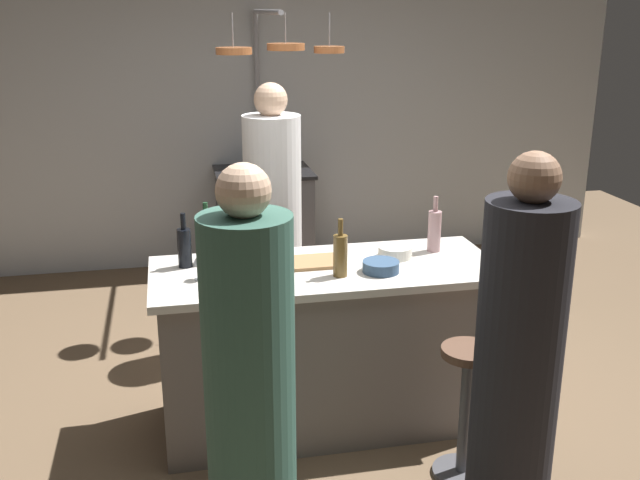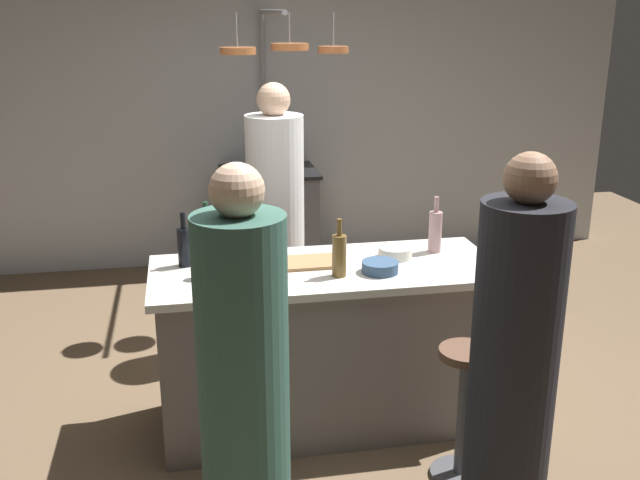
{
  "view_description": "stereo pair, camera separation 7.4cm",
  "coord_description": "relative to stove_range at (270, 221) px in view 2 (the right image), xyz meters",
  "views": [
    {
      "loc": [
        -0.76,
        -3.47,
        2.18
      ],
      "look_at": [
        0.0,
        0.15,
        1.0
      ],
      "focal_mm": 41.0,
      "sensor_mm": 36.0,
      "label": 1
    },
    {
      "loc": [
        -0.69,
        -3.49,
        2.18
      ],
      "look_at": [
        0.0,
        0.15,
        1.0
      ],
      "focal_mm": 41.0,
      "sensor_mm": 36.0,
      "label": 2
    }
  ],
  "objects": [
    {
      "name": "wine_bottle_rose",
      "position": [
        0.64,
        -2.32,
        0.57
      ],
      "size": [
        0.07,
        0.07,
        0.31
      ],
      "color": "#B78C8E",
      "rests_on": "kitchen_island"
    },
    {
      "name": "wine_glass_near_right_guest",
      "position": [
        -0.64,
        -2.5,
        0.56
      ],
      "size": [
        0.07,
        0.07,
        0.15
      ],
      "color": "silver",
      "rests_on": "kitchen_island"
    },
    {
      "name": "mixing_bowl_blue",
      "position": [
        0.26,
        -2.58,
        0.48
      ],
      "size": [
        0.19,
        0.19,
        0.06
      ],
      "primitive_type": "cylinder",
      "color": "#334C6B",
      "rests_on": "kitchen_island"
    },
    {
      "name": "bar_stool_right",
      "position": [
        0.54,
        -3.07,
        -0.07
      ],
      "size": [
        0.28,
        0.28,
        0.68
      ],
      "color": "#4C4C51",
      "rests_on": "ground_plane"
    },
    {
      "name": "guest_left",
      "position": [
        -0.51,
        -3.42,
        0.33
      ],
      "size": [
        0.35,
        0.35,
        1.67
      ],
      "color": "#33594C",
      "rests_on": "ground_plane"
    },
    {
      "name": "wine_bottle_dark",
      "position": [
        -0.71,
        -2.29,
        0.56
      ],
      "size": [
        0.07,
        0.07,
        0.29
      ],
      "color": "black",
      "rests_on": "kitchen_island"
    },
    {
      "name": "back_wall",
      "position": [
        0.0,
        0.4,
        0.85
      ],
      "size": [
        6.4,
        0.16,
        2.6
      ],
      "primitive_type": "cube",
      "color": "#B2B7BC",
      "rests_on": "ground_plane"
    },
    {
      "name": "ground_plane",
      "position": [
        0.0,
        -2.45,
        -0.45
      ],
      "size": [
        9.0,
        9.0,
        0.0
      ],
      "primitive_type": "plane",
      "color": "brown"
    },
    {
      "name": "overhead_pot_rack",
      "position": [
        0.0,
        -0.51,
        1.24
      ],
      "size": [
        0.87,
        1.38,
        2.17
      ],
      "color": "gray",
      "rests_on": "ground_plane"
    },
    {
      "name": "bar_stool_left",
      "position": [
        -0.49,
        -3.07,
        -0.07
      ],
      "size": [
        0.28,
        0.28,
        0.68
      ],
      "color": "#4C4C51",
      "rests_on": "ground_plane"
    },
    {
      "name": "mixing_bowl_ceramic",
      "position": [
        0.4,
        -2.37,
        0.48
      ],
      "size": [
        0.18,
        0.18,
        0.06
      ],
      "primitive_type": "cylinder",
      "color": "silver",
      "rests_on": "kitchen_island"
    },
    {
      "name": "guest_right",
      "position": [
        0.58,
        -3.47,
        0.33
      ],
      "size": [
        0.35,
        0.35,
        1.67
      ],
      "color": "black",
      "rests_on": "ground_plane"
    },
    {
      "name": "chef",
      "position": [
        -0.12,
        -1.42,
        0.36
      ],
      "size": [
        0.37,
        0.37,
        1.75
      ],
      "color": "white",
      "rests_on": "ground_plane"
    },
    {
      "name": "cutting_board",
      "position": [
        -0.07,
        -2.39,
        0.46
      ],
      "size": [
        0.32,
        0.22,
        0.02
      ],
      "primitive_type": "cube",
      "color": "#997047",
      "rests_on": "kitchen_island"
    },
    {
      "name": "pepper_mill",
      "position": [
        -0.28,
        -2.19,
        0.56
      ],
      "size": [
        0.05,
        0.05,
        0.21
      ],
      "primitive_type": "cylinder",
      "color": "#382319",
      "rests_on": "kitchen_island"
    },
    {
      "name": "wine_glass_by_chef",
      "position": [
        -0.3,
        -2.55,
        0.56
      ],
      "size": [
        0.07,
        0.07,
        0.15
      ],
      "color": "silver",
      "rests_on": "kitchen_island"
    },
    {
      "name": "potted_plant",
      "position": [
        1.71,
        -1.23,
        -0.15
      ],
      "size": [
        0.36,
        0.36,
        0.52
      ],
      "color": "brown",
      "rests_on": "ground_plane"
    },
    {
      "name": "wine_bottle_amber",
      "position": [
        0.04,
        -2.59,
        0.57
      ],
      "size": [
        0.07,
        0.07,
        0.3
      ],
      "color": "brown",
      "rests_on": "kitchen_island"
    },
    {
      "name": "stove_range",
      "position": [
        0.0,
        0.0,
        0.0
      ],
      "size": [
        0.8,
        0.64,
        0.89
      ],
      "color": "#47474C",
      "rests_on": "ground_plane"
    },
    {
      "name": "kitchen_island",
      "position": [
        0.0,
        -2.45,
        0.01
      ],
      "size": [
        1.8,
        0.72,
        0.9
      ],
      "color": "slate",
      "rests_on": "ground_plane"
    },
    {
      "name": "wine_bottle_green",
      "position": [
        -0.59,
        -2.26,
        0.58
      ],
      "size": [
        0.07,
        0.07,
        0.33
      ],
      "color": "#193D23",
      "rests_on": "kitchen_island"
    }
  ]
}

